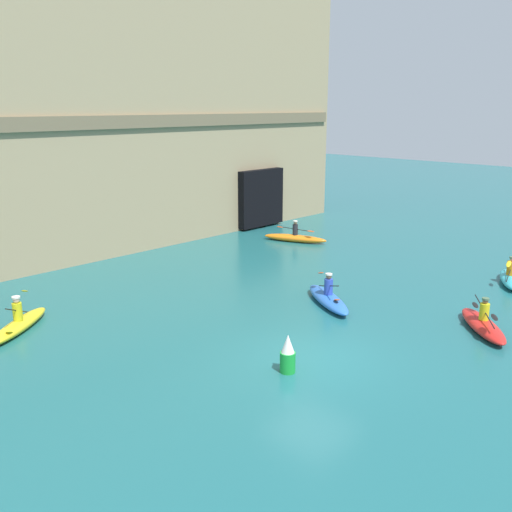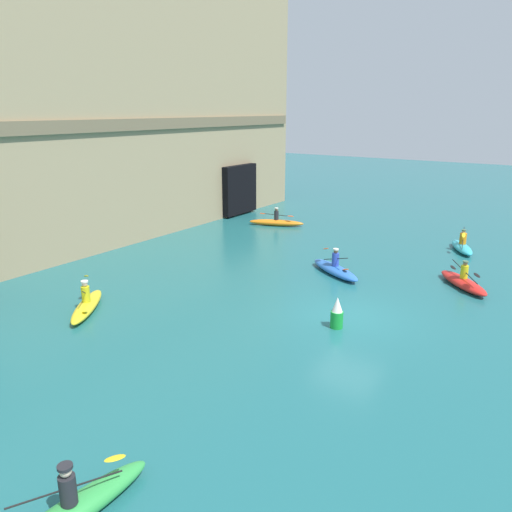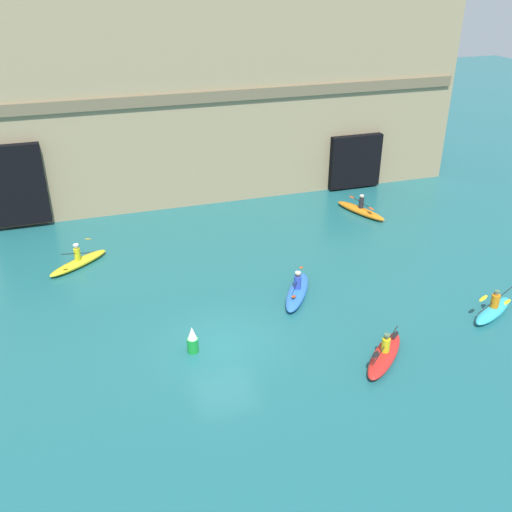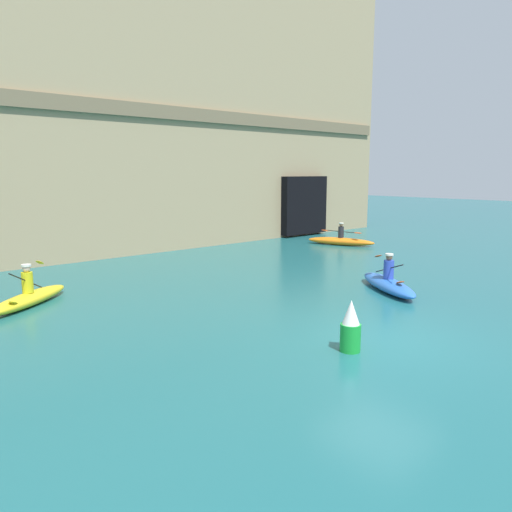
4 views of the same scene
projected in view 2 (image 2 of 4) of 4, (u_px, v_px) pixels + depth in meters
ground_plane at (350, 316)px, 18.51m from camera, size 120.00×120.00×0.00m
cliff_bluff at (86, 104)px, 27.15m from camera, size 34.39×5.56×15.29m
kayak_yellow at (87, 305)px, 18.88m from camera, size 3.11×2.54×1.22m
kayak_red at (463, 282)px, 21.41m from camera, size 2.86×2.82×1.18m
kayak_orange at (276, 222)px, 32.73m from camera, size 1.93×3.59×1.19m
kayak_blue at (335, 269)px, 23.11m from camera, size 2.51×3.36×1.23m
kayak_cyan at (462, 246)px, 26.86m from camera, size 2.89×1.98×1.19m
kayak_green at (71, 511)px, 9.19m from camera, size 3.53×0.89×1.26m
marker_buoy at (337, 314)px, 17.38m from camera, size 0.45×0.45×1.13m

